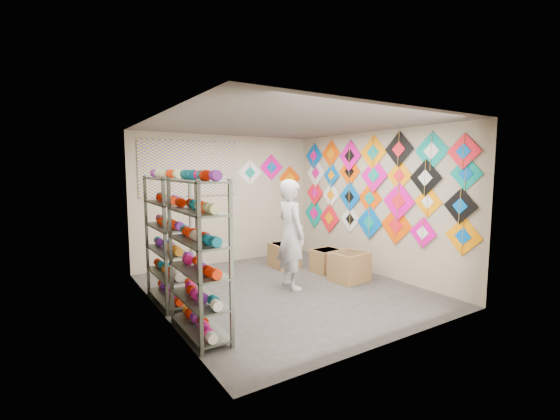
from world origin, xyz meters
TOP-DOWN VIEW (x-y plane):
  - ground at (0.00, 0.00)m, footprint 4.50×4.50m
  - room_walls at (0.00, 0.00)m, footprint 4.50×4.50m
  - shelf_rack_front at (-1.78, -0.85)m, footprint 0.40×1.10m
  - shelf_rack_back at (-1.78, 0.45)m, footprint 0.40×1.10m
  - string_spools at (-1.78, -0.20)m, footprint 0.12×2.36m
  - kite_wall_display at (1.98, 0.05)m, footprint 0.06×4.31m
  - back_wall_kites at (1.09, 2.24)m, footprint 1.63×0.02m
  - poster at (-0.80, 2.23)m, footprint 2.00×0.01m
  - shopkeeper at (0.15, 0.04)m, footprint 0.74×0.55m
  - carton_a at (1.25, -0.20)m, footprint 0.69×0.60m
  - carton_b at (1.30, 0.49)m, footprint 0.56×0.47m
  - carton_c at (0.80, 1.22)m, footprint 0.52×0.57m

SIDE VIEW (x-z plane):
  - ground at x=0.00m, z-range 0.00..0.00m
  - carton_b at x=1.30m, z-range 0.00..0.44m
  - carton_c at x=0.80m, z-range 0.00..0.48m
  - carton_a at x=1.25m, z-range 0.00..0.52m
  - shopkeeper at x=0.15m, z-range 0.00..1.83m
  - shelf_rack_front at x=-1.78m, z-range 0.00..1.90m
  - shelf_rack_back at x=-1.78m, z-range 0.00..1.90m
  - string_spools at x=-1.78m, z-range 0.99..1.11m
  - kite_wall_display at x=1.98m, z-range 0.61..2.67m
  - room_walls at x=0.00m, z-range -0.61..3.89m
  - back_wall_kites at x=1.09m, z-range 1.49..2.33m
  - poster at x=-0.80m, z-range 1.45..2.55m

